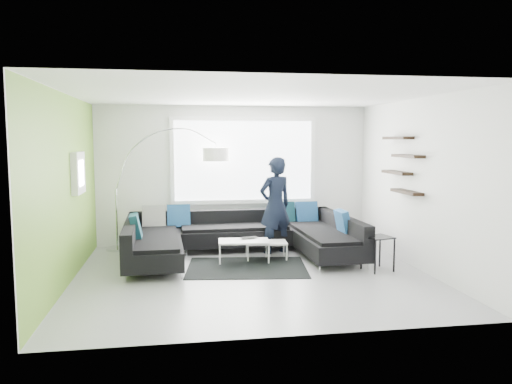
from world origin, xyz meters
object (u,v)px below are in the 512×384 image
at_px(sectional_sofa, 241,238).
at_px(person, 275,205).
at_px(arc_lamp, 116,189).
at_px(side_table, 378,253).
at_px(coffee_table, 255,250).
at_px(laptop, 250,238).

xyz_separation_m(sectional_sofa, person, (0.70, 0.40, 0.52)).
bearing_deg(arc_lamp, sectional_sofa, -17.38).
bearing_deg(side_table, coffee_table, 151.47).
distance_m(side_table, laptop, 2.21).
bearing_deg(person, arc_lamp, -34.57).
xyz_separation_m(arc_lamp, laptop, (2.42, -1.18, -0.79)).
xyz_separation_m(sectional_sofa, coffee_table, (0.24, -0.10, -0.19)).
distance_m(sectional_sofa, person, 0.96).
xyz_separation_m(sectional_sofa, laptop, (0.16, -0.06, 0.01)).
distance_m(arc_lamp, person, 3.06).
distance_m(coffee_table, laptop, 0.22).
bearing_deg(laptop, coffee_table, -46.89).
xyz_separation_m(arc_lamp, side_table, (4.36, -2.23, -0.89)).
distance_m(sectional_sofa, laptop, 0.17).
bearing_deg(laptop, sectional_sofa, 141.35).
relative_size(arc_lamp, laptop, 6.25).
height_order(sectional_sofa, person, person).
distance_m(coffee_table, side_table, 2.12).
bearing_deg(person, side_table, 111.88).
bearing_deg(sectional_sofa, side_table, -29.74).
height_order(sectional_sofa, side_table, sectional_sofa).
height_order(coffee_table, side_table, side_table).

